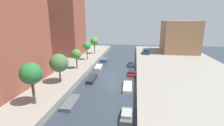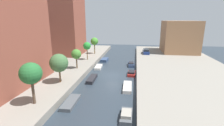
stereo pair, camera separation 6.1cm
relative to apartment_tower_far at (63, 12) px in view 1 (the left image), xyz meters
The scene contains 19 objects.
ground_plane 25.26m from the apartment_tower_far, 42.15° to the right, with size 84.00×84.00×0.00m, color #28333D.
quay_left 19.23m from the apartment_tower_far, 86.05° to the right, with size 20.00×64.00×1.00m, color gray.
quay_right 36.47m from the apartment_tower_far, 25.04° to the right, with size 20.00×64.00×1.00m, color gray.
apartment_tower_far is the anchor object (origin of this frame).
low_block_right 35.68m from the apartment_tower_far, 13.17° to the left, with size 10.00×11.03×9.58m, color #9E704C.
street_tree_0 31.48m from the apartment_tower_far, 73.74° to the right, with size 2.60×2.60×5.20m.
street_tree_1 25.16m from the apartment_tower_far, 68.82° to the right, with size 2.97×2.97×4.75m.
street_tree_2 18.73m from the apartment_tower_far, 58.70° to the right, with size 2.06×2.06×4.09m.
street_tree_3 13.61m from the apartment_tower_far, 36.19° to the right, with size 1.92×1.92×4.50m.
street_tree_4 12.06m from the apartment_tower_far, 10.04° to the left, with size 2.22×2.22×4.85m.
parked_car 26.69m from the apartment_tower_far, ahead, with size 1.92×4.62×1.45m.
moored_boat_left_1 32.29m from the apartment_tower_far, 65.61° to the right, with size 1.57×4.27×0.47m.
moored_boat_left_2 25.50m from the apartment_tower_far, 54.62° to the right, with size 1.27×4.33×0.62m.
moored_boat_left_3 20.32m from the apartment_tower_far, 39.04° to the right, with size 1.59×3.83×0.49m.
moored_boat_left_4 18.06m from the apartment_tower_far, 14.56° to the right, with size 1.76×3.32×0.69m.
moored_boat_right_1 37.56m from the apartment_tower_far, 55.87° to the right, with size 1.34×3.22×0.89m.
moored_boat_right_2 31.27m from the apartment_tower_far, 46.82° to the right, with size 1.44×4.39×0.54m.
moored_boat_right_3 27.40m from the apartment_tower_far, 34.43° to the right, with size 1.57×3.42×0.85m.
moored_boat_right_4 24.48m from the apartment_tower_far, 19.65° to the right, with size 1.67×3.64×0.94m.
Camera 1 is at (4.49, -31.52, 11.05)m, focal length 26.43 mm.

